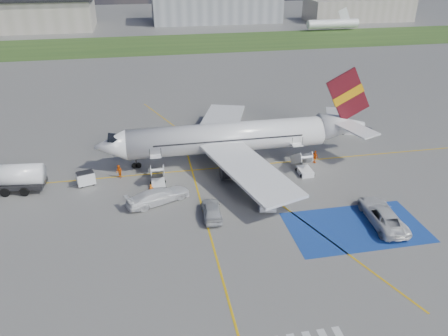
# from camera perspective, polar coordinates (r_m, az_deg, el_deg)

# --- Properties ---
(ground) EXTENTS (400.00, 400.00, 0.00)m
(ground) POSITION_cam_1_polar(r_m,az_deg,el_deg) (47.18, 3.71, -6.33)
(ground) COLOR #60605E
(ground) RESTS_ON ground
(grass_strip) EXTENTS (400.00, 30.00, 0.01)m
(grass_strip) POSITION_cam_1_polar(r_m,az_deg,el_deg) (135.96, -6.61, 15.80)
(grass_strip) COLOR #2D4C1E
(grass_strip) RESTS_ON ground
(taxiway_line_main) EXTENTS (120.00, 0.20, 0.01)m
(taxiway_line_main) POSITION_cam_1_polar(r_m,az_deg,el_deg) (57.30, 0.75, 0.13)
(taxiway_line_main) COLOR gold
(taxiway_line_main) RESTS_ON ground
(taxiway_line_cross) EXTENTS (0.20, 60.00, 0.01)m
(taxiway_line_cross) POSITION_cam_1_polar(r_m,az_deg,el_deg) (38.53, 0.05, -15.16)
(taxiway_line_cross) COLOR gold
(taxiway_line_cross) RESTS_ON ground
(taxiway_line_diag) EXTENTS (20.71, 56.45, 0.01)m
(taxiway_line_diag) POSITION_cam_1_polar(r_m,az_deg,el_deg) (57.30, 0.75, 0.13)
(taxiway_line_diag) COLOR gold
(taxiway_line_diag) RESTS_ON ground
(staging_box) EXTENTS (14.00, 8.00, 0.01)m
(staging_box) POSITION_cam_1_polar(r_m,az_deg,el_deg) (47.40, 16.83, -7.41)
(staging_box) COLOR navy
(staging_box) RESTS_ON ground
(terminal_west) EXTENTS (60.00, 22.00, 10.00)m
(terminal_west) POSITION_cam_1_polar(r_m,az_deg,el_deg) (175.11, -26.94, 17.38)
(terminal_west) COLOR #A19B8A
(terminal_west) RESTS_ON ground
(terminal_centre) EXTENTS (48.00, 18.00, 12.00)m
(terminal_centre) POSITION_cam_1_polar(r_m,az_deg,el_deg) (176.85, -1.05, 20.48)
(terminal_centre) COLOR gray
(terminal_centre) RESTS_ON ground
(terminal_east) EXTENTS (40.00, 16.00, 8.00)m
(terminal_east) POSITION_cam_1_polar(r_m,az_deg,el_deg) (188.05, 17.12, 19.16)
(terminal_east) COLOR #A19B8A
(terminal_east) RESTS_ON ground
(airliner) EXTENTS (36.81, 32.95, 11.92)m
(airliner) POSITION_cam_1_polar(r_m,az_deg,el_deg) (57.95, 1.83, 4.13)
(airliner) COLOR white
(airliner) RESTS_ON ground
(airstairs_fwd) EXTENTS (1.90, 5.20, 3.60)m
(airstairs_fwd) POSITION_cam_1_polar(r_m,az_deg,el_deg) (53.14, -8.61, -1.72)
(airstairs_fwd) COLOR white
(airstairs_fwd) RESTS_ON ground
(airstairs_aft) EXTENTS (1.90, 5.20, 3.60)m
(airstairs_aft) POSITION_cam_1_polar(r_m,az_deg,el_deg) (56.59, 10.40, -0.00)
(airstairs_aft) COLOR white
(airstairs_aft) RESTS_ON ground
(fuel_tanker) EXTENTS (10.23, 3.77, 3.41)m
(fuel_tanker) POSITION_cam_1_polar(r_m,az_deg,el_deg) (57.24, -27.14, -1.50)
(fuel_tanker) COLOR black
(fuel_tanker) RESTS_ON ground
(gpu_cart) EXTENTS (2.36, 1.85, 1.73)m
(gpu_cart) POSITION_cam_1_polar(r_m,az_deg,el_deg) (55.28, -17.60, -1.39)
(gpu_cart) COLOR white
(gpu_cart) RESTS_ON ground
(belt_loader) EXTENTS (5.33, 3.14, 1.54)m
(belt_loader) POSITION_cam_1_polar(r_m,az_deg,el_deg) (70.70, 16.65, 4.66)
(belt_loader) COLOR white
(belt_loader) RESTS_ON ground
(car_silver_a) EXTENTS (2.22, 4.99, 1.67)m
(car_silver_a) POSITION_cam_1_polar(r_m,az_deg,el_deg) (46.62, -1.62, -5.51)
(car_silver_a) COLOR #ABADB2
(car_silver_a) RESTS_ON ground
(car_silver_b) EXTENTS (2.60, 5.44, 1.72)m
(car_silver_b) POSITION_cam_1_polar(r_m,az_deg,el_deg) (49.20, 5.42, -3.71)
(car_silver_b) COLOR silver
(car_silver_b) RESTS_ON ground
(van_white_a) EXTENTS (3.33, 6.34, 2.30)m
(van_white_a) POSITION_cam_1_polar(r_m,az_deg,el_deg) (48.53, 20.01, -5.47)
(van_white_a) COLOR silver
(van_white_a) RESTS_ON ground
(van_white_b) EXTENTS (6.00, 4.14, 2.18)m
(van_white_b) POSITION_cam_1_polar(r_m,az_deg,el_deg) (49.57, -8.61, -3.36)
(van_white_b) COLOR white
(van_white_b) RESTS_ON ground
(crew_fwd) EXTENTS (0.65, 0.47, 1.66)m
(crew_fwd) POSITION_cam_1_polar(r_m,az_deg,el_deg) (50.75, -9.45, -2.99)
(crew_fwd) COLOR orange
(crew_fwd) RESTS_ON ground
(crew_nose) EXTENTS (1.02, 1.07, 1.75)m
(crew_nose) POSITION_cam_1_polar(r_m,az_deg,el_deg) (55.76, -13.54, -0.47)
(crew_nose) COLOR orange
(crew_nose) RESTS_ON ground
(crew_aft) EXTENTS (0.85, 1.13, 1.78)m
(crew_aft) POSITION_cam_1_polar(r_m,az_deg,el_deg) (59.26, 11.80, 1.43)
(crew_aft) COLOR #F15A0C
(crew_aft) RESTS_ON ground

